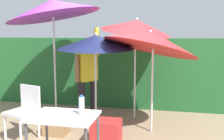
# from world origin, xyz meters

# --- Properties ---
(ground_plane) EXTENTS (24.00, 24.00, 0.00)m
(ground_plane) POSITION_xyz_m (0.00, 0.00, 0.00)
(ground_plane) COLOR #9E8466
(hedge_row) EXTENTS (8.00, 0.70, 1.65)m
(hedge_row) POSITION_xyz_m (0.00, 1.97, 0.82)
(hedge_row) COLOR #23602D
(hedge_row) RESTS_ON ground_plane
(umbrella_rainbow) EXTENTS (1.44, 1.44, 1.78)m
(umbrella_rainbow) POSITION_xyz_m (-0.33, 0.39, 1.60)
(umbrella_rainbow) COLOR silver
(umbrella_rainbow) RESTS_ON ground_plane
(umbrella_orange) EXTENTS (1.75, 1.70, 2.09)m
(umbrella_orange) POSITION_xyz_m (0.71, 0.31, 1.64)
(umbrella_orange) COLOR silver
(umbrella_orange) RESTS_ON ground_plane
(umbrella_yellow) EXTENTS (1.45, 1.42, 2.22)m
(umbrella_yellow) POSITION_xyz_m (0.35, 1.02, 1.90)
(umbrella_yellow) COLOR silver
(umbrella_yellow) RESTS_ON ground_plane
(umbrella_navy) EXTENTS (1.83, 1.80, 2.57)m
(umbrella_navy) POSITION_xyz_m (-1.20, 0.45, 2.24)
(umbrella_navy) COLOR silver
(umbrella_navy) RESTS_ON ground_plane
(person_vendor) EXTENTS (0.43, 0.47, 1.88)m
(person_vendor) POSITION_xyz_m (-0.58, 0.64, 0.93)
(person_vendor) COLOR black
(person_vendor) RESTS_ON ground_plane
(chair_plastic) EXTENTS (0.56, 0.56, 0.89)m
(chair_plastic) POSITION_xyz_m (-1.33, -0.47, 0.51)
(chair_plastic) COLOR silver
(chair_plastic) RESTS_ON ground_plane
(cooler_box) EXTENTS (0.47, 0.36, 0.38)m
(cooler_box) POSITION_xyz_m (0.05, -0.38, 0.19)
(cooler_box) COLOR red
(cooler_box) RESTS_ON ground_plane
(crate_cardboard) EXTENTS (0.40, 0.33, 0.31)m
(crate_cardboard) POSITION_xyz_m (-0.90, -0.20, 0.15)
(crate_cardboard) COLOR #9E7A4C
(crate_cardboard) RESTS_ON ground_plane
(folding_table) EXTENTS (0.80, 0.60, 0.78)m
(folding_table) POSITION_xyz_m (-0.23, -1.45, 0.68)
(folding_table) COLOR #4C4C51
(folding_table) RESTS_ON ground_plane
(bottle_water) EXTENTS (0.07, 0.07, 0.24)m
(bottle_water) POSITION_xyz_m (-0.02, -1.38, 0.89)
(bottle_water) COLOR silver
(bottle_water) RESTS_ON folding_table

